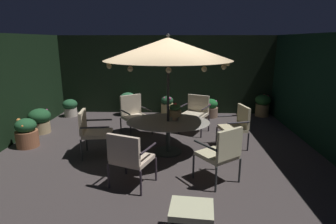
{
  "coord_description": "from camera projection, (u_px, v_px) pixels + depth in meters",
  "views": [
    {
      "loc": [
        0.4,
        -5.64,
        2.4
      ],
      "look_at": [
        0.2,
        -0.08,
        0.93
      ],
      "focal_mm": 29.11,
      "sensor_mm": 36.0,
      "label": 1
    }
  ],
  "objects": [
    {
      "name": "patio_chair_northeast",
      "position": [
        237.0,
        124.0,
        6.19
      ],
      "size": [
        0.68,
        0.7,
        0.97
      ],
      "color": "#2D2A32",
      "rests_on": "ground_plane"
    },
    {
      "name": "potted_plant_right_far",
      "position": [
        263.0,
        105.0,
        8.79
      ],
      "size": [
        0.49,
        0.49,
        0.71
      ],
      "color": "olive",
      "rests_on": "ground_plane"
    },
    {
      "name": "potted_plant_right_near",
      "position": [
        70.0,
        107.0,
        8.81
      ],
      "size": [
        0.46,
        0.46,
        0.56
      ],
      "color": "beige",
      "rests_on": "ground_plane"
    },
    {
      "name": "potted_plant_left_near",
      "position": [
        27.0,
        133.0,
        6.26
      ],
      "size": [
        0.5,
        0.5,
        0.67
      ],
      "color": "#9F5F3F",
      "rests_on": "ground_plane"
    },
    {
      "name": "patio_chair_southwest",
      "position": [
        129.0,
        156.0,
        4.46
      ],
      "size": [
        0.8,
        0.76,
        0.97
      ],
      "color": "#322A33",
      "rests_on": "ground_plane"
    },
    {
      "name": "ottoman_footrest",
      "position": [
        192.0,
        211.0,
        3.34
      ],
      "size": [
        0.58,
        0.5,
        0.42
      ],
      "color": "#2C302E",
      "rests_on": "ground_plane"
    },
    {
      "name": "patio_chair_southeast",
      "position": [
        134.0,
        112.0,
        7.17
      ],
      "size": [
        0.88,
        0.88,
        1.0
      ],
      "color": "#2E2C2D",
      "rests_on": "ground_plane"
    },
    {
      "name": "hedge_backdrop_rear",
      "position": [
        166.0,
        75.0,
        9.12
      ],
      "size": [
        7.63,
        0.3,
        2.55
      ],
      "primitive_type": "cube",
      "color": "black",
      "rests_on": "ground_plane"
    },
    {
      "name": "potted_plant_left_far",
      "position": [
        128.0,
        103.0,
        8.94
      ],
      "size": [
        0.52,
        0.52,
        0.75
      ],
      "color": "#896A4B",
      "rests_on": "ground_plane"
    },
    {
      "name": "patio_chair_south",
      "position": [
        92.0,
        130.0,
        5.71
      ],
      "size": [
        0.7,
        0.65,
        0.99
      ],
      "color": "#323231",
      "rests_on": "ground_plane"
    },
    {
      "name": "potted_plant_back_left",
      "position": [
        40.0,
        120.0,
        7.2
      ],
      "size": [
        0.56,
        0.56,
        0.66
      ],
      "color": "tan",
      "rests_on": "ground_plane"
    },
    {
      "name": "hedge_backdrop_right",
      "position": [
        336.0,
        96.0,
        5.62
      ],
      "size": [
        0.3,
        7.27,
        2.55
      ],
      "primitive_type": "cube",
      "color": "black",
      "rests_on": "ground_plane"
    },
    {
      "name": "potted_plant_back_center",
      "position": [
        210.0,
        108.0,
        8.72
      ],
      "size": [
        0.47,
        0.47,
        0.59
      ],
      "color": "#826450",
      "rests_on": "ground_plane"
    },
    {
      "name": "potted_plant_front_corner",
      "position": [
        167.0,
        105.0,
        8.99
      ],
      "size": [
        0.4,
        0.4,
        0.62
      ],
      "color": "tan",
      "rests_on": "ground_plane"
    },
    {
      "name": "patio_umbrella",
      "position": [
        168.0,
        49.0,
        5.45
      ],
      "size": [
        2.6,
        2.6,
        2.53
      ],
      "color": "#2E2C2C",
      "rests_on": "ground_plane"
    },
    {
      "name": "ground_plane",
      "position": [
        159.0,
        151.0,
        6.08
      ],
      "size": [
        7.63,
        7.27,
        0.02
      ],
      "primitive_type": "cube",
      "color": "#423A3A"
    },
    {
      "name": "patio_dining_table",
      "position": [
        168.0,
        126.0,
        5.87
      ],
      "size": [
        1.79,
        1.4,
        0.72
      ],
      "color": "#2A302E",
      "rests_on": "ground_plane"
    },
    {
      "name": "centerpiece_planter",
      "position": [
        175.0,
        110.0,
        5.87
      ],
      "size": [
        0.27,
        0.27,
        0.38
      ],
      "color": "tan",
      "rests_on": "patio_dining_table"
    },
    {
      "name": "patio_chair_north",
      "position": [
        222.0,
        151.0,
        4.59
      ],
      "size": [
        0.83,
        0.83,
        1.02
      ],
      "color": "#2F3232",
      "rests_on": "ground_plane"
    },
    {
      "name": "patio_chair_east",
      "position": [
        196.0,
        111.0,
        7.24
      ],
      "size": [
        0.84,
        0.82,
        0.97
      ],
      "color": "#2F2A30",
      "rests_on": "ground_plane"
    }
  ]
}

